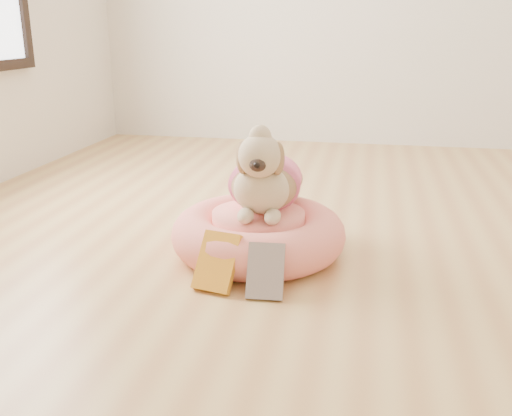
% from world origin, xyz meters
% --- Properties ---
extents(floor, '(4.50, 4.50, 0.00)m').
position_xyz_m(floor, '(0.00, 0.00, 0.00)').
color(floor, tan).
rests_on(floor, ground).
extents(pet_bed, '(0.70, 0.70, 0.18)m').
position_xyz_m(pet_bed, '(-0.29, -0.14, 0.09)').
color(pet_bed, '#FA8A62').
rests_on(pet_bed, floor).
extents(dog, '(0.39, 0.53, 0.37)m').
position_xyz_m(dog, '(-0.28, -0.11, 0.37)').
color(dog, brown).
rests_on(dog, pet_bed).
extents(book_yellow, '(0.17, 0.17, 0.19)m').
position_xyz_m(book_yellow, '(-0.38, -0.47, 0.10)').
color(book_yellow, gold).
rests_on(book_yellow, floor).
extents(book_white, '(0.13, 0.12, 0.18)m').
position_xyz_m(book_white, '(-0.20, -0.50, 0.09)').
color(book_white, white).
rests_on(book_white, floor).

